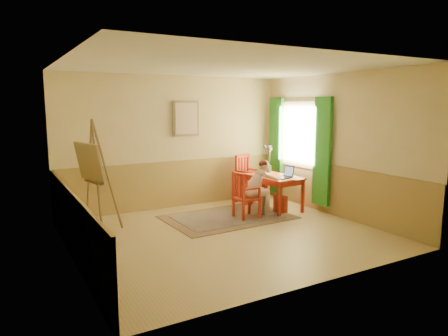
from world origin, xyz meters
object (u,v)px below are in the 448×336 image
table (273,180)px  figure (258,186)px  chair_left (244,195)px  laptop (285,175)px  easel (92,167)px  chair_back (248,178)px

table → figure: (-0.60, -0.31, -0.01)m
table → chair_left: size_ratio=1.37×
figure → laptop: bearing=-0.4°
table → chair_left: (-0.92, -0.31, -0.17)m
chair_left → laptop: size_ratio=2.12×
figure → table: bearing=27.5°
chair_left → easel: (-2.74, 0.44, 0.70)m
chair_back → figure: (-0.51, -1.16, 0.08)m
chair_left → easel: size_ratio=0.47×
table → easel: size_ratio=0.64×
chair_left → laptop: bearing=-0.3°
table → easel: 3.70m
easel → laptop: bearing=-6.8°
chair_left → figure: bearing=0.0°
easel → chair_left: bearing=-9.1°
table → laptop: (0.06, -0.32, 0.14)m
laptop → figure: bearing=179.6°
table → chair_back: chair_back is taller
table → laptop: bearing=-79.6°
table → chair_back: 0.85m
chair_back → easel: (-3.57, -0.72, 0.63)m
laptop → chair_back: bearing=97.1°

